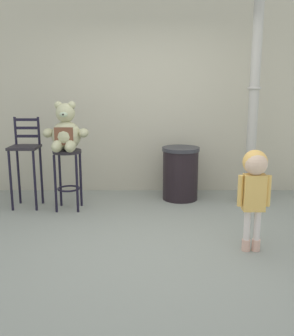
% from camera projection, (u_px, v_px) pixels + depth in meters
% --- Properties ---
extents(ground_plane, '(24.00, 24.00, 0.00)m').
position_uv_depth(ground_plane, '(149.00, 246.00, 3.84)').
color(ground_plane, gray).
extents(building_wall, '(6.09, 0.30, 3.96)m').
position_uv_depth(building_wall, '(148.00, 58.00, 5.64)').
color(building_wall, '#B5AD95').
rests_on(building_wall, ground_plane).
extents(bar_stool_with_teddy, '(0.36, 0.36, 0.78)m').
position_uv_depth(bar_stool_with_teddy, '(68.00, 168.00, 4.90)').
color(bar_stool_with_teddy, black).
rests_on(bar_stool_with_teddy, ground_plane).
extents(teddy_bear, '(0.57, 0.51, 0.61)m').
position_uv_depth(teddy_bear, '(66.00, 132.00, 4.78)').
color(teddy_bear, tan).
rests_on(teddy_bear, bar_stool_with_teddy).
extents(child_walking, '(0.32, 0.25, 0.99)m').
position_uv_depth(child_walking, '(255.00, 179.00, 3.60)').
color(child_walking, '#DCAB95').
rests_on(child_walking, ground_plane).
extents(trash_bin, '(0.52, 0.52, 0.74)m').
position_uv_depth(trash_bin, '(180.00, 173.00, 5.38)').
color(trash_bin, black).
rests_on(trash_bin, ground_plane).
extents(lamppost, '(0.31, 0.31, 2.67)m').
position_uv_depth(lamppost, '(252.00, 127.00, 5.09)').
color(lamppost, '#AEB1A1').
rests_on(lamppost, ground_plane).
extents(bar_chair_empty, '(0.36, 0.36, 1.18)m').
position_uv_depth(bar_chair_empty, '(26.00, 155.00, 4.99)').
color(bar_chair_empty, black).
rests_on(bar_chair_empty, ground_plane).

